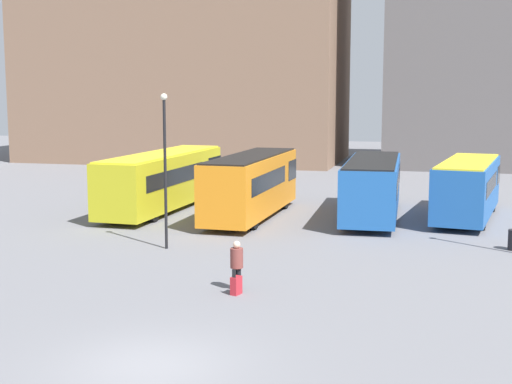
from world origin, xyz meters
name	(u,v)px	position (x,y,z in m)	size (l,w,h in m)	color
ground_plane	(150,366)	(0.00, 0.00, 0.00)	(160.00, 160.00, 0.00)	slate
building_block_left	(186,51)	(-16.90, 50.43, 10.37)	(29.56, 14.82, 20.73)	#7F604C
building_block_right	(485,18)	(10.23, 50.43, 12.79)	(16.24, 11.66, 25.59)	#5B5656
bus_0	(164,179)	(-8.09, 21.64, 1.71)	(3.04, 12.08, 3.14)	gold
bus_1	(252,183)	(-2.73, 20.37, 1.76)	(2.74, 10.30, 3.25)	orange
bus_2	(373,186)	(3.34, 21.86, 1.65)	(2.94, 10.52, 3.03)	#1E56A3
bus_3	(468,187)	(8.10, 22.64, 1.63)	(3.81, 9.42, 3.01)	#1E56A3
traveler	(237,261)	(0.23, 6.84, 0.98)	(0.52, 0.52, 1.64)	black
suitcase	(236,285)	(0.35, 6.34, 0.30)	(0.33, 0.45, 0.85)	#B7232D
lamp_post_0	(165,160)	(-4.29, 12.19, 3.71)	(0.28, 0.28, 6.39)	black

